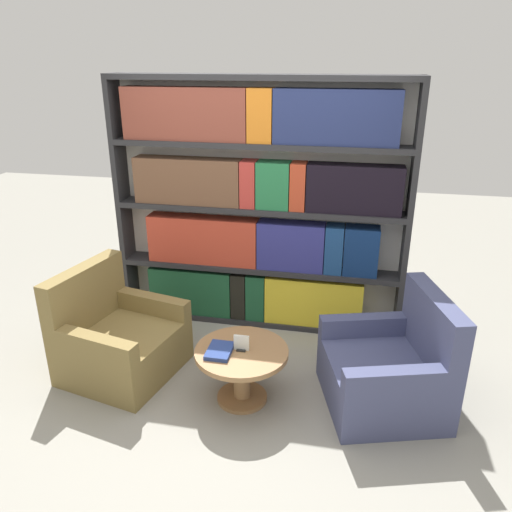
# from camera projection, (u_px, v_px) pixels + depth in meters

# --- Properties ---
(ground_plane) EXTENTS (14.00, 14.00, 0.00)m
(ground_plane) POSITION_uv_depth(u_px,v_px,m) (222.00, 411.00, 3.77)
(ground_plane) COLOR gray
(bookshelf) EXTENTS (2.74, 0.30, 2.36)m
(bookshelf) POSITION_uv_depth(u_px,v_px,m) (259.00, 209.00, 4.64)
(bookshelf) COLOR silver
(bookshelf) RESTS_ON ground_plane
(armchair_left) EXTENTS (0.99, 1.02, 0.90)m
(armchair_left) POSITION_uv_depth(u_px,v_px,m) (118.00, 340.00, 4.17)
(armchair_left) COLOR olive
(armchair_left) RESTS_ON ground_plane
(armchair_right) EXTENTS (1.04, 1.06, 0.90)m
(armchair_right) POSITION_uv_depth(u_px,v_px,m) (390.00, 370.00, 3.77)
(armchair_right) COLOR #42476B
(armchair_right) RESTS_ON ground_plane
(coffee_table) EXTENTS (0.71, 0.71, 0.45)m
(coffee_table) POSITION_uv_depth(u_px,v_px,m) (242.00, 364.00, 3.79)
(coffee_table) COLOR olive
(coffee_table) RESTS_ON ground_plane
(table_sign) EXTENTS (0.12, 0.06, 0.12)m
(table_sign) POSITION_uv_depth(u_px,v_px,m) (241.00, 344.00, 3.73)
(table_sign) COLOR black
(table_sign) RESTS_ON coffee_table
(stray_book) EXTENTS (0.18, 0.25, 0.03)m
(stray_book) POSITION_uv_depth(u_px,v_px,m) (220.00, 351.00, 3.70)
(stray_book) COLOR navy
(stray_book) RESTS_ON coffee_table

